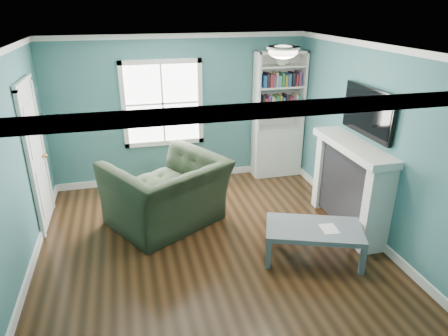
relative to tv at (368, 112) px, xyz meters
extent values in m
plane|color=black|center=(-2.20, -0.20, -1.72)|extent=(5.00, 5.00, 0.00)
plane|color=#3C7171|center=(-2.20, 2.30, -0.43)|extent=(4.50, 0.00, 4.50)
plane|color=#3C7171|center=(-2.20, -2.70, -0.43)|extent=(4.50, 0.00, 4.50)
plane|color=#3C7171|center=(-4.45, -0.20, -0.43)|extent=(0.00, 5.00, 5.00)
plane|color=#3C7171|center=(0.05, -0.20, -0.43)|extent=(0.00, 5.00, 5.00)
plane|color=white|center=(-2.20, -0.20, 0.88)|extent=(5.00, 5.00, 0.00)
cube|color=white|center=(-2.20, 2.28, -1.66)|extent=(4.50, 0.03, 0.12)
cube|color=white|center=(-4.44, -0.20, -1.66)|extent=(0.03, 5.00, 0.12)
cube|color=white|center=(0.03, -0.20, -1.66)|extent=(0.03, 5.00, 0.12)
cube|color=white|center=(-2.20, 2.28, 0.84)|extent=(4.50, 0.04, 0.08)
cube|color=white|center=(-2.20, -2.68, 0.84)|extent=(4.50, 0.04, 0.08)
cube|color=white|center=(0.03, -0.20, 0.84)|extent=(0.04, 5.00, 0.08)
cube|color=white|center=(-2.50, 2.29, -0.27)|extent=(1.24, 0.01, 1.34)
cube|color=white|center=(-3.16, 2.28, -0.27)|extent=(0.08, 0.06, 1.50)
cube|color=white|center=(-1.84, 2.28, -0.27)|extent=(0.08, 0.06, 1.50)
cube|color=white|center=(-2.50, 2.28, -0.98)|extent=(1.40, 0.06, 0.08)
cube|color=white|center=(-2.50, 2.28, 0.44)|extent=(1.40, 0.06, 0.08)
cube|color=white|center=(-2.50, 2.28, -0.27)|extent=(1.24, 0.03, 0.03)
cube|color=white|center=(-2.50, 2.28, -0.27)|extent=(0.03, 0.03, 1.34)
cube|color=silver|center=(-0.43, 2.10, -1.27)|extent=(0.90, 0.35, 0.90)
cube|color=silver|center=(-0.86, 2.10, -0.12)|extent=(0.04, 0.35, 1.40)
cube|color=silver|center=(0.00, 2.10, -0.12)|extent=(0.04, 0.35, 1.40)
cube|color=silver|center=(-0.43, 2.26, -0.12)|extent=(0.90, 0.02, 1.40)
cube|color=silver|center=(-0.43, 2.10, 0.55)|extent=(0.90, 0.35, 0.04)
cube|color=silver|center=(-0.43, 2.10, -0.80)|extent=(0.84, 0.33, 0.03)
cube|color=silver|center=(-0.43, 2.10, -0.42)|extent=(0.84, 0.33, 0.03)
cube|color=silver|center=(-0.43, 2.10, -0.04)|extent=(0.84, 0.33, 0.03)
cube|color=silver|center=(-0.43, 2.10, 0.32)|extent=(0.84, 0.33, 0.03)
cube|color=black|center=(-0.43, 2.08, -0.30)|extent=(0.70, 0.25, 0.22)
cube|color=maroon|center=(-0.43, 2.08, 0.08)|extent=(0.70, 0.25, 0.22)
cylinder|color=beige|center=(-0.43, 2.05, 0.46)|extent=(0.26, 0.06, 0.26)
cube|color=black|center=(-0.11, 0.00, -1.12)|extent=(0.30, 1.20, 1.10)
cube|color=black|center=(-0.13, 0.00, -1.32)|extent=(0.22, 0.65, 0.70)
cube|color=silver|center=(-0.13, -0.67, -1.12)|extent=(0.36, 0.16, 1.20)
cube|color=silver|center=(-0.13, 0.67, -1.12)|extent=(0.36, 0.16, 1.20)
cube|color=silver|center=(-0.15, 0.00, -0.47)|extent=(0.44, 1.58, 0.10)
cube|color=black|center=(0.00, 0.00, 0.00)|extent=(0.06, 1.10, 0.65)
cube|color=silver|center=(-4.43, 1.20, -0.70)|extent=(0.04, 0.80, 2.05)
cube|color=white|center=(-4.42, 0.75, -0.70)|extent=(0.05, 0.08, 2.13)
cube|color=white|center=(-4.42, 1.65, -0.70)|extent=(0.05, 0.08, 2.13)
cube|color=white|center=(-4.42, 1.20, 0.36)|extent=(0.05, 0.98, 0.08)
sphere|color=#BF8C3F|center=(-4.37, 1.50, -0.77)|extent=(0.07, 0.07, 0.07)
ellipsoid|color=white|center=(-1.30, -0.10, 0.82)|extent=(0.34, 0.34, 0.15)
cylinder|color=white|center=(-1.30, -0.10, 0.86)|extent=(0.38, 0.38, 0.03)
cube|color=white|center=(-3.70, 2.28, -0.52)|extent=(0.08, 0.01, 0.12)
imported|color=black|center=(-2.66, 0.72, -1.06)|extent=(1.83, 1.63, 1.34)
cube|color=#535E64|center=(-1.59, -0.68, -1.54)|extent=(0.08, 0.08, 0.37)
cube|color=#535E64|center=(-0.52, -1.08, -1.54)|extent=(0.08, 0.08, 0.37)
cube|color=#535E64|center=(-1.38, -0.12, -1.54)|extent=(0.08, 0.08, 0.37)
cube|color=#535E64|center=(-0.31, -0.52, -1.54)|extent=(0.08, 0.08, 0.37)
cube|color=slate|center=(-0.95, -0.60, -1.32)|extent=(1.36, 1.04, 0.07)
cube|color=white|center=(-0.78, -0.68, -1.29)|extent=(0.23, 0.27, 0.00)
camera|label=1|loc=(-3.12, -4.56, 1.35)|focal=32.00mm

